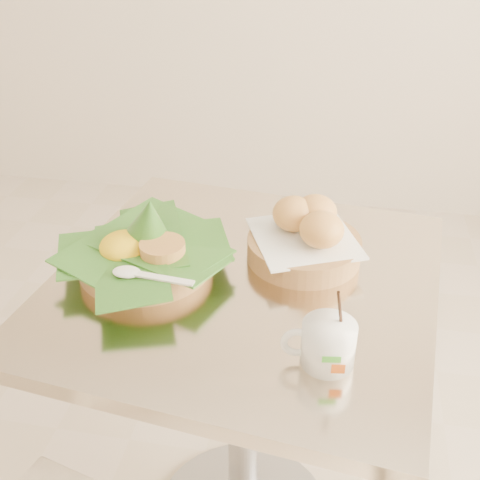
% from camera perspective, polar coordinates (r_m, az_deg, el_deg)
% --- Properties ---
extents(cafe_table, '(0.78, 0.78, 0.75)m').
position_cam_1_polar(cafe_table, '(1.27, 0.37, -11.81)').
color(cafe_table, gray).
rests_on(cafe_table, floor).
extents(rice_basket, '(0.32, 0.32, 0.16)m').
position_cam_1_polar(rice_basket, '(1.15, -9.06, -0.80)').
color(rice_basket, '#A07944').
rests_on(rice_basket, cafe_table).
extents(bread_basket, '(0.25, 0.25, 0.12)m').
position_cam_1_polar(bread_basket, '(1.17, 6.30, 0.32)').
color(bread_basket, '#A07944').
rests_on(bread_basket, cafe_table).
extents(coffee_mug, '(0.12, 0.09, 0.14)m').
position_cam_1_polar(coffee_mug, '(0.94, 8.24, -9.61)').
color(coffee_mug, white).
rests_on(coffee_mug, cafe_table).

